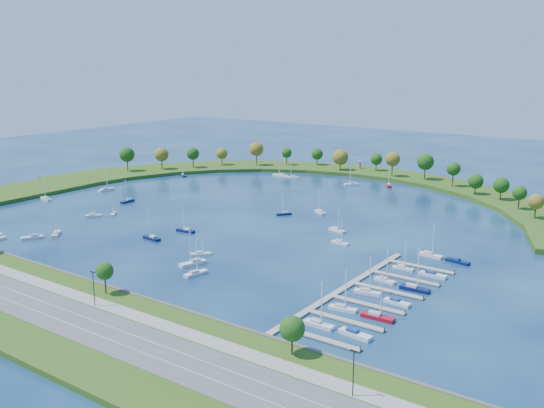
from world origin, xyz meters
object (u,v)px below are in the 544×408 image
Objects in this scene: docked_boat_8 at (403,267)px; moored_boat_3 at (183,175)px; moored_boat_1 at (93,215)px; moored_boat_14 at (186,230)px; moored_boat_15 at (292,177)px; moored_boat_16 at (351,184)px; docked_boat_9 at (433,275)px; moored_boat_17 at (284,213)px; moored_boat_11 at (46,198)px; moored_boat_13 at (340,242)px; moored_boat_8 at (106,189)px; moored_boat_9 at (337,229)px; moored_boat_21 at (389,185)px; dock_system at (364,294)px; docked_boat_6 at (385,279)px; docked_boat_2 at (343,307)px; docked_boat_0 at (319,323)px; docked_boat_1 at (355,334)px; moored_boat_6 at (152,237)px; docked_boat_10 at (430,254)px; moored_boat_5 at (281,175)px; docked_boat_4 at (367,291)px; docked_boat_7 at (414,288)px; moored_boat_20 at (196,272)px; moored_boat_19 at (114,213)px; docked_boat_11 at (457,261)px; moored_boat_18 at (56,233)px; moored_boat_7 at (201,253)px; moored_boat_12 at (320,211)px; docked_boat_3 at (378,316)px; moored_boat_2 at (193,262)px.

moored_boat_3 is at bearing 152.31° from docked_boat_8.
moored_boat_14 is at bearing -44.66° from moored_boat_1.
moored_boat_15 is 0.97× the size of moored_boat_16.
moored_boat_17 is at bearing 155.45° from docked_boat_9.
moored_boat_11 is 1.18× the size of moored_boat_13.
moored_boat_8 is 139.66m from moored_boat_9.
moored_boat_21 is 143.57m from docked_boat_9.
moored_boat_16 is at bearing 83.53° from moored_boat_21.
docked_boat_6 reaches higher than dock_system.
docked_boat_2 is 1.36× the size of docked_boat_9.
docked_boat_0 is 1.36× the size of docked_boat_1.
moored_boat_6 is (47.04, -9.78, 0.05)m from moored_boat_1.
moored_boat_21 is (11.64, 85.41, 0.04)m from moored_boat_17.
docked_boat_2 is at bearing -179.30° from moored_boat_11.
docked_boat_10 is (96.14, 42.01, 0.02)m from moored_boat_6.
moored_boat_14 is at bearing 42.76° from moored_boat_16.
moored_boat_5 is at bearing 64.89° from moored_boat_3.
docked_boat_8 reaches higher than docked_boat_9.
moored_boat_3 is 204.89m from docked_boat_4.
docked_boat_7 reaches higher than docked_boat_2.
moored_boat_13 is 61.08m from moored_boat_20.
docked_boat_9 is at bearing -14.36° from moored_boat_9.
moored_boat_19 reaches higher than docked_boat_11.
docked_boat_11 is at bearing -39.53° from moored_boat_1.
docked_boat_9 is (185.67, -80.65, -0.20)m from moored_boat_3.
moored_boat_18 is at bearing 34.66° from moored_boat_14.
docked_boat_10 is at bearing -110.53° from moored_boat_18.
moored_boat_20 is (-12.06, -71.50, 0.01)m from moored_boat_9.
moored_boat_6 is 1.22× the size of moored_boat_17.
moored_boat_7 is 0.80× the size of moored_boat_8.
docked_boat_9 is 20.70m from docked_boat_10.
moored_boat_5 reaches higher than docked_boat_1.
moored_boat_9 is 0.96× the size of moored_boat_18.
moored_boat_9 is 0.99× the size of moored_boat_21.
docked_boat_6 is (-10.43, 39.92, 0.20)m from docked_boat_1.
moored_boat_9 is at bearing 178.86° from docked_boat_11.
dock_system is 28.97m from docked_boat_9.
moored_boat_14 is at bearing 97.67° from moored_boat_12.
docked_boat_8 reaches higher than moored_boat_19.
moored_boat_11 is at bearing 173.29° from dock_system.
moored_boat_5 reaches higher than moored_boat_7.
docked_boat_1 is at bearing -92.30° from docked_boat_3.
moored_boat_2 is 1.52× the size of docked_boat_1.
docked_boat_9 is at bearing 85.80° from moored_boat_16.
moored_boat_14 is at bearing -95.87° from moored_boat_6.
moored_boat_6 is at bearing -62.84° from moored_boat_1.
moored_boat_3 is 0.95× the size of docked_boat_6.
moored_boat_11 is 201.02m from docked_boat_3.
moored_boat_14 reaches higher than moored_boat_3.
docked_boat_3 reaches higher than moored_boat_12.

